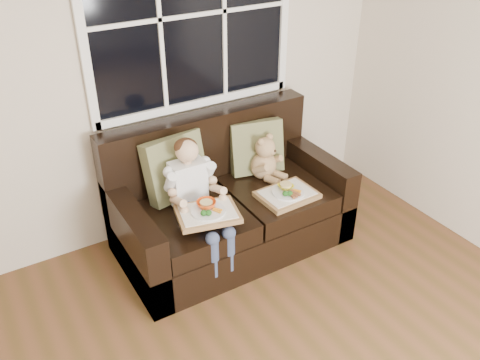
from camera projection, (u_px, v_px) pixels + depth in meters
room_walls at (381, 236)px, 1.46m from camera, size 4.52×5.02×2.71m
window_back at (192, 15)px, 3.53m from camera, size 1.62×0.04×1.37m
loveseat at (228, 206)px, 3.88m from camera, size 1.70×0.92×0.96m
pillow_left at (175, 167)px, 3.65m from camera, size 0.49×0.30×0.48m
pillow_right at (256, 147)px, 3.97m from camera, size 0.45×0.28×0.43m
child at (195, 189)px, 3.49m from camera, size 0.36×0.59×0.80m
teddy_bear at (265, 161)px, 3.91m from camera, size 0.26×0.31×0.37m
tray_left at (208, 212)px, 3.35m from camera, size 0.46×0.39×0.09m
tray_right at (287, 194)px, 3.72m from camera, size 0.42×0.33×0.09m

